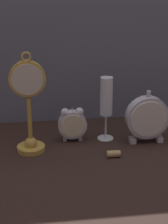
% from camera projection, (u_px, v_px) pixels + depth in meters
% --- Properties ---
extents(ground_plane, '(4.00, 4.00, 0.00)m').
position_uv_depth(ground_plane, '(87.00, 157.00, 1.18)').
color(ground_plane, black).
extents(fabric_backdrop_drape, '(1.76, 0.01, 0.75)m').
position_uv_depth(fabric_backdrop_drape, '(75.00, 22.00, 1.35)').
color(fabric_backdrop_drape, slate).
rests_on(fabric_backdrop_drape, ground_plane).
extents(pocket_watch_on_stand, '(0.11, 0.09, 0.33)m').
position_uv_depth(pocket_watch_on_stand, '(29.00, 109.00, 1.18)').
color(pocket_watch_on_stand, gold).
rests_on(pocket_watch_on_stand, ground_plane).
extents(alarm_clock_twin_bell, '(0.10, 0.03, 0.12)m').
position_uv_depth(alarm_clock_twin_bell, '(72.00, 123.00, 1.27)').
color(alarm_clock_twin_bell, silver).
rests_on(alarm_clock_twin_bell, ground_plane).
extents(mantel_clock_silver, '(0.15, 0.04, 0.18)m').
position_uv_depth(mantel_clock_silver, '(147.00, 118.00, 1.26)').
color(mantel_clock_silver, silver).
rests_on(mantel_clock_silver, ground_plane).
extents(champagne_flute, '(0.06, 0.06, 0.22)m').
position_uv_depth(champagne_flute, '(106.00, 101.00, 1.26)').
color(champagne_flute, silver).
rests_on(champagne_flute, ground_plane).
extents(wine_cork, '(0.04, 0.02, 0.02)m').
position_uv_depth(wine_cork, '(114.00, 154.00, 1.18)').
color(wine_cork, tan).
rests_on(wine_cork, ground_plane).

